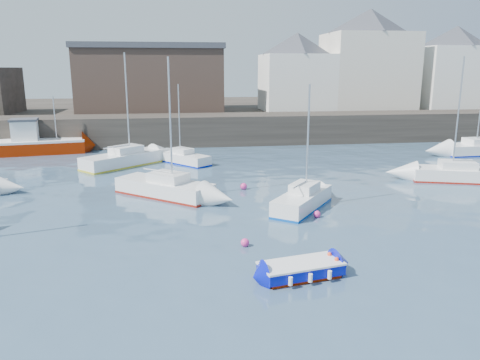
{
  "coord_description": "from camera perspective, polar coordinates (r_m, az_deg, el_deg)",
  "views": [
    {
      "loc": [
        -3.69,
        -13.62,
        7.68
      ],
      "look_at": [
        0.0,
        12.0,
        1.5
      ],
      "focal_mm": 35.0,
      "sensor_mm": 36.0,
      "label": 1
    }
  ],
  "objects": [
    {
      "name": "water",
      "position": [
        16.07,
        6.33,
        -15.22
      ],
      "size": [
        220.0,
        220.0,
        0.0
      ],
      "primitive_type": "plane",
      "color": "#2D4760",
      "rests_on": "ground"
    },
    {
      "name": "quay_wall",
      "position": [
        49.15,
        -3.84,
        6.18
      ],
      "size": [
        90.0,
        5.0,
        3.0
      ],
      "primitive_type": "cube",
      "color": "#28231E",
      "rests_on": "ground"
    },
    {
      "name": "land_strip",
      "position": [
        67.02,
        -5.05,
        8.01
      ],
      "size": [
        90.0,
        32.0,
        2.8
      ],
      "primitive_type": "cube",
      "color": "#28231E",
      "rests_on": "ground"
    },
    {
      "name": "bldg_east_a",
      "position": [
        60.46,
        15.35,
        14.04
      ],
      "size": [
        13.36,
        13.36,
        11.8
      ],
      "color": "beige",
      "rests_on": "land_strip"
    },
    {
      "name": "bldg_east_b",
      "position": [
        65.13,
        24.61,
        12.42
      ],
      "size": [
        11.88,
        11.88,
        9.95
      ],
      "color": "white",
      "rests_on": "land_strip"
    },
    {
      "name": "bldg_east_d",
      "position": [
        57.04,
        6.91,
        13.02
      ],
      "size": [
        11.14,
        11.14,
        8.95
      ],
      "color": "white",
      "rests_on": "land_strip"
    },
    {
      "name": "warehouse",
      "position": [
        56.68,
        -10.77,
        12.13
      ],
      "size": [
        16.4,
        10.4,
        7.6
      ],
      "color": "#3D2D26",
      "rests_on": "land_strip"
    },
    {
      "name": "blue_dinghy",
      "position": [
        18.05,
        7.43,
        -10.71
      ],
      "size": [
        3.35,
        1.97,
        0.6
      ],
      "color": "#8D1B00",
      "rests_on": "ground"
    },
    {
      "name": "fishing_boat",
      "position": [
        47.26,
        -23.52,
        4.2
      ],
      "size": [
        8.24,
        4.19,
        5.21
      ],
      "color": "#8D1B00",
      "rests_on": "ground"
    },
    {
      "name": "sailboat_b",
      "position": [
        29.16,
        -9.13,
        -0.91
      ],
      "size": [
        6.3,
        5.77,
        8.35
      ],
      "color": "white",
      "rests_on": "ground"
    },
    {
      "name": "sailboat_c",
      "position": [
        26.44,
        7.65,
        -2.39
      ],
      "size": [
        4.5,
        5.16,
        6.87
      ],
      "color": "white",
      "rests_on": "ground"
    },
    {
      "name": "sailboat_d",
      "position": [
        36.14,
        25.35,
        0.68
      ],
      "size": [
        6.98,
        4.04,
        8.48
      ],
      "color": "white",
      "rests_on": "ground"
    },
    {
      "name": "sailboat_f",
      "position": [
        39.13,
        -6.85,
        2.69
      ],
      "size": [
        4.41,
        4.82,
        6.46
      ],
      "color": "white",
      "rests_on": "ground"
    },
    {
      "name": "sailboat_h",
      "position": [
        38.94,
        -14.01,
        2.52
      ],
      "size": [
        6.62,
        6.28,
        8.91
      ],
      "color": "white",
      "rests_on": "ground"
    },
    {
      "name": "buoy_near",
      "position": [
        20.96,
        0.61,
        -8.07
      ],
      "size": [
        0.38,
        0.38,
        0.38
      ],
      "primitive_type": "sphere",
      "color": "#EE328C",
      "rests_on": "ground"
    },
    {
      "name": "buoy_mid",
      "position": [
        25.18,
        9.35,
        -4.51
      ],
      "size": [
        0.38,
        0.38,
        0.38
      ],
      "primitive_type": "sphere",
      "color": "#EE328C",
      "rests_on": "ground"
    },
    {
      "name": "buoy_far",
      "position": [
        30.53,
        0.43,
        -1.14
      ],
      "size": [
        0.45,
        0.45,
        0.45
      ],
      "primitive_type": "sphere",
      "color": "#EE328C",
      "rests_on": "ground"
    }
  ]
}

